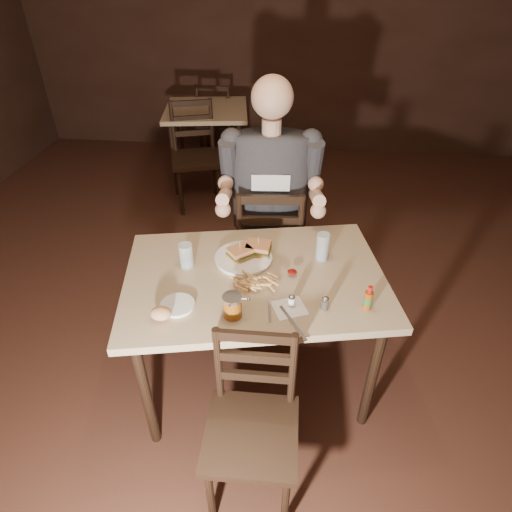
# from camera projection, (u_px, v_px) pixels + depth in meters

# --- Properties ---
(room_shell) EXTENTS (7.00, 7.00, 7.00)m
(room_shell) POSITION_uv_depth(u_px,v_px,m) (253.00, 143.00, 1.76)
(room_shell) COLOR black
(room_shell) RESTS_ON ground
(main_table) EXTENTS (1.39, 1.07, 0.77)m
(main_table) POSITION_uv_depth(u_px,v_px,m) (255.00, 288.00, 2.11)
(main_table) COLOR tan
(main_table) RESTS_ON ground
(bg_table) EXTENTS (0.91, 0.91, 0.77)m
(bg_table) POSITION_uv_depth(u_px,v_px,m) (207.00, 117.00, 4.27)
(bg_table) COLOR tan
(bg_table) RESTS_ON ground
(chair_far) EXTENTS (0.48, 0.51, 0.95)m
(chair_far) POSITION_uv_depth(u_px,v_px,m) (269.00, 245.00, 2.80)
(chair_far) COLOR black
(chair_far) RESTS_ON ground
(chair_near) EXTENTS (0.39, 0.43, 0.84)m
(chair_near) POSITION_uv_depth(u_px,v_px,m) (251.00, 434.00, 1.77)
(chair_near) COLOR black
(chair_near) RESTS_ON ground
(bg_chair_far) EXTENTS (0.42, 0.46, 0.90)m
(bg_chair_far) POSITION_uv_depth(u_px,v_px,m) (218.00, 122.00, 4.85)
(bg_chair_far) COLOR black
(bg_chair_far) RESTS_ON ground
(bg_chair_near) EXTENTS (0.56, 0.59, 0.95)m
(bg_chair_near) POSITION_uv_depth(u_px,v_px,m) (196.00, 158.00, 3.94)
(bg_chair_near) COLOR black
(bg_chair_near) RESTS_ON ground
(diner) EXTENTS (0.64, 0.52, 1.04)m
(diner) POSITION_uv_depth(u_px,v_px,m) (271.00, 173.00, 2.44)
(diner) COLOR #323337
(diner) RESTS_ON chair_far
(dinner_plate) EXTENTS (0.33, 0.33, 0.02)m
(dinner_plate) POSITION_uv_depth(u_px,v_px,m) (243.00, 259.00, 2.16)
(dinner_plate) COLOR white
(dinner_plate) RESTS_ON main_table
(sandwich_left) EXTENTS (0.13, 0.11, 0.10)m
(sandwich_left) POSITION_uv_depth(u_px,v_px,m) (258.00, 245.00, 2.16)
(sandwich_left) COLOR tan
(sandwich_left) RESTS_ON dinner_plate
(sandwich_right) EXTENTS (0.15, 0.14, 0.10)m
(sandwich_right) POSITION_uv_depth(u_px,v_px,m) (240.00, 250.00, 2.12)
(sandwich_right) COLOR tan
(sandwich_right) RESTS_ON dinner_plate
(fries_pile) EXTENTS (0.28, 0.22, 0.04)m
(fries_pile) POSITION_uv_depth(u_px,v_px,m) (254.00, 281.00, 1.98)
(fries_pile) COLOR #F3BB6E
(fries_pile) RESTS_ON dinner_plate
(ketchup_dollop) EXTENTS (0.05, 0.05, 0.01)m
(ketchup_dollop) POSITION_uv_depth(u_px,v_px,m) (292.00, 272.00, 2.05)
(ketchup_dollop) COLOR maroon
(ketchup_dollop) RESTS_ON dinner_plate
(glass_left) EXTENTS (0.08, 0.08, 0.13)m
(glass_left) POSITION_uv_depth(u_px,v_px,m) (186.00, 256.00, 2.09)
(glass_left) COLOR silver
(glass_left) RESTS_ON main_table
(glass_right) EXTENTS (0.08, 0.08, 0.15)m
(glass_right) POSITION_uv_depth(u_px,v_px,m) (322.00, 247.00, 2.14)
(glass_right) COLOR silver
(glass_right) RESTS_ON main_table
(hot_sauce) EXTENTS (0.04, 0.04, 0.12)m
(hot_sauce) POSITION_uv_depth(u_px,v_px,m) (369.00, 298.00, 1.84)
(hot_sauce) COLOR brown
(hot_sauce) RESTS_ON main_table
(salt_shaker) EXTENTS (0.04, 0.04, 0.06)m
(salt_shaker) POSITION_uv_depth(u_px,v_px,m) (291.00, 301.00, 1.87)
(salt_shaker) COLOR white
(salt_shaker) RESTS_ON main_table
(pepper_shaker) EXTENTS (0.04, 0.04, 0.06)m
(pepper_shaker) POSITION_uv_depth(u_px,v_px,m) (325.00, 303.00, 1.86)
(pepper_shaker) COLOR #38332D
(pepper_shaker) RESTS_ON main_table
(syrup_dispenser) EXTENTS (0.10, 0.10, 0.11)m
(syrup_dispenser) POSITION_uv_depth(u_px,v_px,m) (232.00, 306.00, 1.81)
(syrup_dispenser) COLOR brown
(syrup_dispenser) RESTS_ON main_table
(napkin) EXTENTS (0.18, 0.17, 0.00)m
(napkin) POSITION_uv_depth(u_px,v_px,m) (289.00, 308.00, 1.88)
(napkin) COLOR white
(napkin) RESTS_ON main_table
(knife) EXTENTS (0.13, 0.20, 0.01)m
(knife) POSITION_uv_depth(u_px,v_px,m) (293.00, 323.00, 1.80)
(knife) COLOR silver
(knife) RESTS_ON napkin
(fork) EXTENTS (0.03, 0.15, 0.00)m
(fork) POSITION_uv_depth(u_px,v_px,m) (269.00, 310.00, 1.86)
(fork) COLOR silver
(fork) RESTS_ON napkin
(side_plate) EXTENTS (0.17, 0.17, 0.01)m
(side_plate) POSITION_uv_depth(u_px,v_px,m) (177.00, 306.00, 1.88)
(side_plate) COLOR white
(side_plate) RESTS_ON main_table
(bread_roll) EXTENTS (0.10, 0.09, 0.05)m
(bread_roll) POSITION_uv_depth(u_px,v_px,m) (161.00, 313.00, 1.80)
(bread_roll) COLOR tan
(bread_roll) RESTS_ON side_plate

